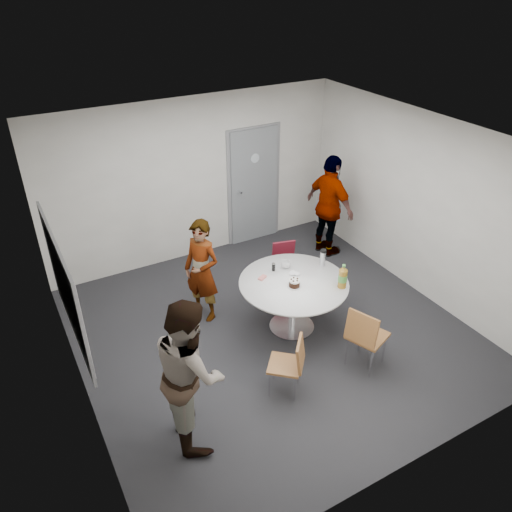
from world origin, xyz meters
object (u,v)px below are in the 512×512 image
table (296,288)px  chair_near_left (291,361)px  person_main (202,271)px  person_right (330,207)px  person_left (190,371)px  chair_far (285,262)px  whiteboard (65,288)px  chair_near_right (365,334)px  door (254,186)px

table → chair_near_left: 1.23m
chair_near_left → person_main: size_ratio=0.51×
person_main → person_right: 2.68m
table → chair_near_left: bearing=-125.5°
person_left → chair_far: bearing=-43.7°
whiteboard → chair_near_left: 2.63m
table → chair_far: (0.39, 0.90, -0.20)m
table → chair_far: 1.01m
table → person_main: person_main is taller
person_right → chair_near_left: bearing=129.7°
whiteboard → chair_far: bearing=11.3°
chair_near_left → chair_near_right: (0.99, -0.10, 0.07)m
door → person_main: size_ratio=1.40×
person_left → chair_near_left: bearing=-83.7°
chair_near_right → chair_far: (0.11, 1.99, -0.07)m
chair_near_right → chair_far: size_ratio=1.15×
table → person_left: bearing=-153.4°
chair_near_right → whiteboard: bearing=-135.1°
chair_near_left → person_left: (-1.22, 0.02, 0.40)m
door → whiteboard: 4.25m
table → person_main: (-1.00, 0.86, 0.10)m
chair_far → whiteboard: bearing=25.9°
chair_near_right → person_right: (1.32, 2.55, 0.34)m
person_right → person_main: bearing=96.1°
chair_near_right → door: bearing=151.2°
door → chair_near_right: door is taller
chair_near_left → person_right: (2.31, 2.45, 0.42)m
door → person_right: 1.39m
table → chair_near_right: 1.13m
chair_far → person_left: (-2.32, -1.87, 0.40)m
chair_near_right → person_main: person_main is taller
whiteboard → table: (2.80, -0.27, -0.79)m
chair_far → person_right: size_ratio=0.44×
person_right → table: bearing=125.3°
whiteboard → table: size_ratio=1.30×
chair_near_left → person_left: person_left is taller
door → person_main: 2.45m
person_main → table: bearing=20.6°
person_right → door: bearing=31.1°
whiteboard → chair_far: (3.20, 0.64, -0.98)m
whiteboard → person_left: bearing=-54.6°
table → chair_near_right: (0.29, -1.09, -0.12)m
chair_near_right → person_main: (-1.28, 1.95, 0.22)m
chair_near_left → chair_near_right: 1.00m
door → chair_near_left: door is taller
whiteboard → person_left: (0.88, -1.23, -0.58)m
person_main → door: bearing=105.3°
person_left → door: bearing=-29.9°
door → person_main: door is taller
table → chair_near_left: size_ratio=1.88×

